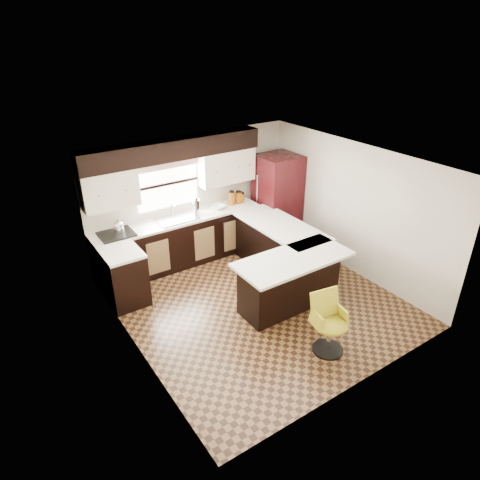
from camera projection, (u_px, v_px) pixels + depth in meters
floor at (257, 302)px, 7.20m from camera, size 4.40×4.40×0.00m
ceiling at (261, 164)px, 6.11m from camera, size 4.40×4.40×0.00m
wall_back at (192, 196)px, 8.28m from camera, size 4.40×0.00×4.40m
wall_front at (369, 309)px, 5.02m from camera, size 4.40×0.00×4.40m
wall_left at (130, 279)px, 5.61m from camera, size 0.00×4.40×4.40m
wall_right at (353, 209)px, 7.69m from camera, size 0.00×4.40×4.40m
base_cab_back at (181, 242)px, 8.18m from camera, size 3.30×0.60×0.90m
base_cab_left at (125, 278)px, 7.03m from camera, size 0.60×0.70×0.90m
counter_back at (179, 220)px, 7.96m from camera, size 3.30×0.60×0.04m
counter_left at (121, 253)px, 6.81m from camera, size 0.60×0.70×0.04m
soffit at (174, 149)px, 7.49m from camera, size 3.40×0.35×0.36m
upper_cab_left at (109, 189)px, 7.11m from camera, size 0.94×0.35×0.64m
upper_cab_right at (226, 166)px, 8.25m from camera, size 1.14×0.35×0.64m
window_pane at (168, 184)px, 7.86m from camera, size 1.20×0.02×0.90m
valance at (167, 164)px, 7.65m from camera, size 1.30×0.06×0.18m
sink at (177, 219)px, 7.90m from camera, size 0.75×0.45×0.03m
dishwasher at (233, 236)px, 8.47m from camera, size 0.58×0.03×0.78m
cooktop at (116, 234)px, 7.34m from camera, size 0.58×0.50×0.02m
peninsula_long at (277, 250)px, 7.90m from camera, size 0.60×1.95×0.90m
peninsula_return at (289, 282)px, 6.92m from camera, size 1.65×0.60×0.90m
counter_pen_long at (281, 226)px, 7.71m from camera, size 0.84×1.95×0.04m
counter_pen_return at (294, 259)px, 6.63m from camera, size 1.89×0.84×0.04m
refrigerator at (277, 200)px, 8.83m from camera, size 0.80×0.77×1.86m
bar_chair at (331, 325)px, 5.93m from camera, size 0.56×0.56×0.91m
kettle at (118, 226)px, 7.30m from camera, size 0.18×0.18×0.24m
percolator at (197, 207)px, 8.07m from camera, size 0.15×0.15×0.29m
mixing_bowl at (218, 207)px, 8.36m from camera, size 0.32×0.32×0.07m
canister_large at (232, 199)px, 8.49m from camera, size 0.13×0.13×0.26m
canister_med at (238, 198)px, 8.58m from camera, size 0.14×0.14×0.22m
canister_small at (241, 198)px, 8.62m from camera, size 0.13×0.13×0.19m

